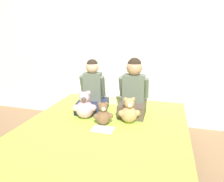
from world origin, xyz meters
TOP-DOWN VIEW (x-y plane):
  - ground_plane at (0.00, 0.00)m, footprint 14.00×14.00m
  - wall_behind_bed at (0.00, 1.13)m, footprint 8.00×0.06m
  - bed at (0.00, 0.00)m, footprint 1.66×1.98m
  - child_on_left at (-0.27, 0.45)m, footprint 0.41×0.42m
  - child_on_right at (0.23, 0.45)m, footprint 0.34×0.34m
  - teddy_bear_held_by_left_child at (-0.26, 0.19)m, footprint 0.25×0.20m
  - teddy_bear_held_by_right_child at (0.23, 0.21)m, footprint 0.22×0.17m
  - teddy_bear_between_children at (-0.02, 0.09)m, footprint 0.19×0.15m
  - pillow_at_headboard at (0.00, 0.83)m, footprint 0.58×0.26m
  - sign_card at (0.02, -0.02)m, footprint 0.21×0.15m

SIDE VIEW (x-z plane):
  - ground_plane at x=0.00m, z-range 0.00..0.00m
  - bed at x=0.00m, z-range 0.00..0.39m
  - sign_card at x=0.02m, z-range 0.39..0.39m
  - pillow_at_headboard at x=0.00m, z-range 0.39..0.50m
  - teddy_bear_between_children at x=-0.02m, z-range 0.37..0.61m
  - teddy_bear_held_by_right_child at x=0.23m, z-range 0.37..0.64m
  - teddy_bear_held_by_left_child at x=-0.26m, z-range 0.36..0.67m
  - child_on_left at x=-0.27m, z-range 0.30..0.92m
  - child_on_right at x=0.23m, z-range 0.34..0.99m
  - wall_behind_bed at x=0.00m, z-range 0.00..2.50m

